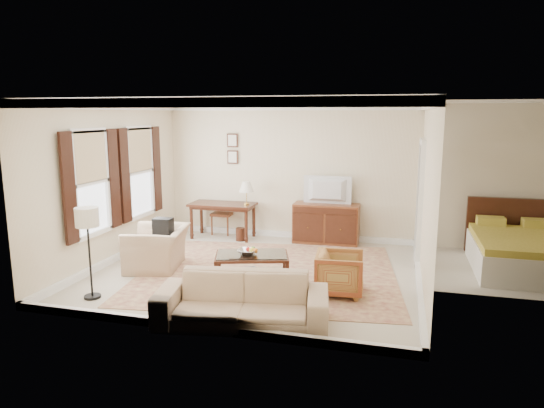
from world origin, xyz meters
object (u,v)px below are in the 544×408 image
at_px(striped_armchair, 340,271).
at_px(writing_desk, 223,208).
at_px(coffee_table, 252,261).
at_px(sofa, 242,292).
at_px(tv, 327,181).
at_px(club_armchair, 157,241).
at_px(sideboard, 326,223).

bearing_deg(striped_armchair, writing_desk, 41.98).
xyz_separation_m(writing_desk, striped_armchair, (2.91, -2.75, -0.30)).
relative_size(coffee_table, sofa, 0.59).
height_order(tv, sofa, tv).
bearing_deg(writing_desk, coffee_table, -60.51).
relative_size(tv, striped_armchair, 1.33).
bearing_deg(sofa, striped_armchair, 42.44).
xyz_separation_m(striped_armchair, club_armchair, (-3.28, 0.45, 0.13)).
bearing_deg(striped_armchair, sideboard, 7.90).
bearing_deg(coffee_table, tv, 74.30).
bearing_deg(writing_desk, sideboard, 4.05).
bearing_deg(coffee_table, sofa, -77.40).
height_order(coffee_table, sofa, sofa).
distance_m(striped_armchair, sofa, 1.77).
xyz_separation_m(sideboard, coffee_table, (-0.78, -2.79, -0.04)).
distance_m(writing_desk, tv, 2.36).
distance_m(writing_desk, club_armchair, 2.33).
height_order(writing_desk, striped_armchair, writing_desk).
height_order(sideboard, club_armchair, club_armchair).
bearing_deg(club_armchair, sideboard, 121.27).
height_order(writing_desk, coffee_table, writing_desk).
distance_m(striped_armchair, club_armchair, 3.32).
distance_m(sideboard, striped_armchair, 2.98).
relative_size(sideboard, sofa, 0.62).
xyz_separation_m(tv, sofa, (-0.44, -4.28, -0.89)).
bearing_deg(club_armchair, coffee_table, 68.16).
bearing_deg(striped_armchair, coffee_table, 80.51).
distance_m(writing_desk, coffee_table, 3.03).
distance_m(sideboard, tv, 0.90).
xyz_separation_m(sideboard, tv, (0.00, -0.02, 0.90)).
bearing_deg(coffee_table, writing_desk, 119.49).
height_order(tv, club_armchair, tv).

